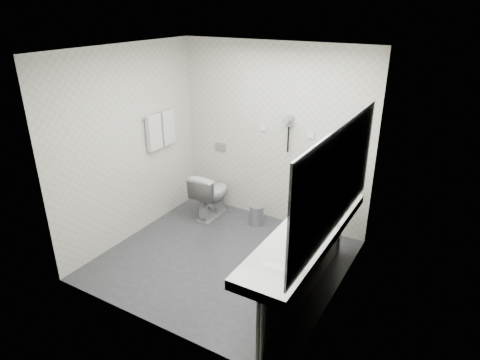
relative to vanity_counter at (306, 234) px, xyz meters
The scene contains 31 objects.
floor 1.39m from the vanity_counter, 169.92° to the left, with size 2.80×2.80×0.00m, color #2C2C33.
ceiling 2.05m from the vanity_counter, 169.92° to the left, with size 2.80×2.80×0.00m, color silver.
wall_back 1.93m from the vanity_counter, 126.87° to the left, with size 2.80×2.80×0.00m, color beige.
wall_front 1.64m from the vanity_counter, 135.64° to the right, with size 2.80×2.80×0.00m, color beige.
wall_left 2.57m from the vanity_counter, behind, with size 2.60×2.60×0.00m, color beige.
wall_right 0.56m from the vanity_counter, 36.03° to the left, with size 2.60×2.60×0.00m, color beige.
vanity_counter is the anchor object (origin of this frame).
vanity_panel 0.43m from the vanity_counter, ahead, with size 0.03×2.15×0.75m, color gray.
vanity_post_near 1.12m from the vanity_counter, 86.97° to the right, with size 0.06×0.06×0.75m, color silver.
vanity_post_far 1.12m from the vanity_counter, 86.97° to the left, with size 0.06×0.06×0.75m, color silver.
mirror 0.70m from the vanity_counter, ahead, with size 0.02×2.20×1.05m, color #B2BCC6.
basin_near 0.65m from the vanity_counter, 90.00° to the right, with size 0.40×0.31×0.05m, color silver.
basin_far 0.65m from the vanity_counter, 90.00° to the left, with size 0.40×0.31×0.05m, color silver.
faucet_near 0.69m from the vanity_counter, 73.30° to the right, with size 0.04×0.04×0.15m, color silver.
faucet_far 0.69m from the vanity_counter, 73.30° to the left, with size 0.04×0.04×0.15m, color silver.
soap_bottle_a 0.16m from the vanity_counter, 25.59° to the left, with size 0.04×0.04×0.10m, color silver.
soap_bottle_c 0.20m from the vanity_counter, 62.61° to the right, with size 0.04×0.04×0.11m, color silver.
glass_left 0.33m from the vanity_counter, 44.58° to the left, with size 0.05×0.05×0.10m, color silver.
glass_right 0.44m from the vanity_counter, 73.19° to the left, with size 0.06×0.06×0.10m, color silver.
toilet 2.24m from the vanity_counter, 150.06° to the left, with size 0.39×0.68×0.69m, color silver.
flush_plate 2.48m from the vanity_counter, 143.06° to the left, with size 0.18×0.02×0.12m, color #B2B5BA.
pedal_bin 1.81m from the vanity_counter, 135.01° to the left, with size 0.20×0.20×0.28m, color #B2B5BA.
bin_lid 1.76m from the vanity_counter, 135.01° to the left, with size 0.20×0.20×0.01m, color #B2B5BA.
towel_rail 2.69m from the vanity_counter, 163.14° to the left, with size 0.02×0.02×0.62m, color silver.
towel_near 2.59m from the vanity_counter, 166.10° to the left, with size 0.07×0.24×0.48m, color silver.
towel_far 2.67m from the vanity_counter, 160.15° to the left, with size 0.07×0.24×0.48m, color silver.
dryer_cradle 1.85m from the vanity_counter, 120.76° to the left, with size 0.10×0.04×0.14m, color gray.
dryer_barrel 1.81m from the vanity_counter, 122.01° to the left, with size 0.08×0.08×0.14m, color gray.
dryer_cord 1.76m from the vanity_counter, 121.02° to the left, with size 0.02×0.02×0.35m, color black.
switch_plate_a 2.04m from the vanity_counter, 130.59° to the left, with size 0.09×0.02×0.09m, color silver.
switch_plate_b 1.69m from the vanity_counter, 111.13° to the left, with size 0.09×0.02×0.09m, color silver.
Camera 1 is at (2.37, -3.66, 2.95)m, focal length 31.19 mm.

